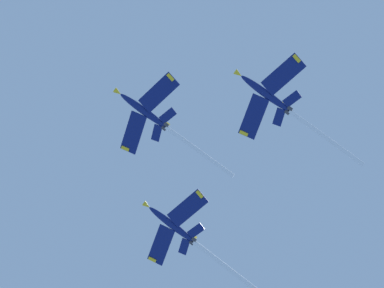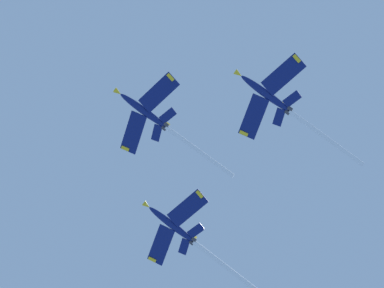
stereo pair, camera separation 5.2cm
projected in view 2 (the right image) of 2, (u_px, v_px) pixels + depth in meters
jet_lead at (157, 120)px, 179.54m from camera, size 22.18×23.84×11.21m
jet_left_wing at (280, 104)px, 170.86m from camera, size 22.32×24.27×11.46m
jet_right_wing at (187, 237)px, 182.37m from camera, size 22.18×24.33×11.40m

